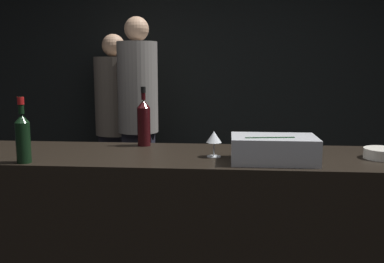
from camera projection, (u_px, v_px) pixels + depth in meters
The scene contains 9 objects.
wall_back_chalkboard at pixel (209, 70), 4.30m from camera, with size 6.40×0.06×2.80m.
bar_counter at pixel (192, 240), 2.38m from camera, with size 2.59×0.64×0.98m.
ice_bin_with_bottles at pixel (274, 148), 2.11m from camera, with size 0.42×0.26×0.13m.
bowl_white at pixel (382, 153), 2.20m from camera, with size 0.19×0.19×0.05m.
wine_glass at pixel (214, 138), 2.23m from camera, with size 0.08×0.08×0.14m.
red_wine_bottle_burgundy at pixel (23, 136), 2.09m from camera, with size 0.07×0.07×0.33m.
red_wine_bottle_black_foil at pixel (144, 121), 2.53m from camera, with size 0.08×0.08×0.35m.
person_in_hoodie at pixel (115, 117), 4.06m from camera, with size 0.37×0.37×1.74m.
person_blond_tee at pixel (138, 112), 3.74m from camera, with size 0.35×0.35×1.86m.
Camera 1 is at (0.19, -1.92, 1.45)m, focal length 40.00 mm.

